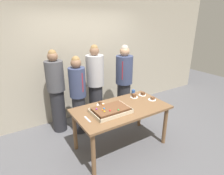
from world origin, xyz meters
The scene contains 14 objects.
ground_plane centered at (0.00, 0.00, 0.00)m, with size 12.00×12.00×0.00m, color #5B5B60.
interior_back_panel centered at (0.00, 1.60, 1.50)m, with size 8.00×0.12×3.00m, color #B2A893.
party_table centered at (0.00, 0.00, 0.69)m, with size 1.65×0.89×0.79m.
sheet_cake centered at (-0.25, -0.05, 0.83)m, with size 0.64×0.43×0.11m.
plated_slice_near_left centered at (0.68, 0.23, 0.82)m, with size 0.15×0.15×0.07m.
plated_slice_near_right centered at (-0.26, 0.29, 0.81)m, with size 0.15×0.15×0.07m.
plated_slice_far_left centered at (0.46, 0.23, 0.82)m, with size 0.15×0.15×0.08m.
plated_slice_far_right centered at (0.69, -0.04, 0.81)m, with size 0.15×0.15×0.06m.
drink_cup_nearest centered at (0.55, 0.36, 0.84)m, with size 0.07×0.07×0.10m, color #2D5199.
cake_server_utensil centered at (-0.67, -0.05, 0.80)m, with size 0.03×0.20×0.01m, color silver.
person_serving_front centered at (-0.45, 0.85, 0.84)m, with size 0.32×0.32×1.61m.
person_green_shirt_behind centered at (0.67, 0.87, 0.89)m, with size 0.38×0.38×1.73m.
person_striped_tie_right centered at (0.01, 0.99, 0.91)m, with size 0.37×0.37×1.77m.
person_back_corner centered at (-0.79, 1.14, 0.89)m, with size 0.35×0.35×1.72m.
Camera 1 is at (-1.70, -2.40, 2.27)m, focal length 30.04 mm.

